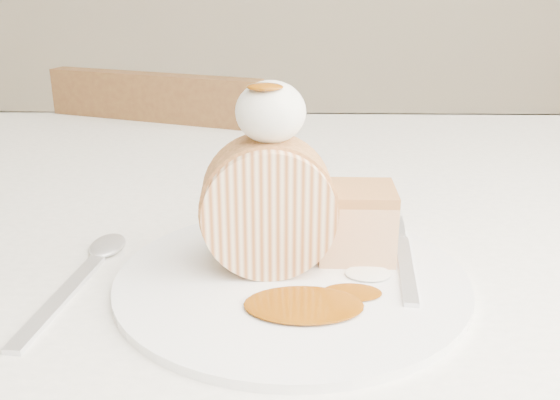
{
  "coord_description": "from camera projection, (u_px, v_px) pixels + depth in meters",
  "views": [
    {
      "loc": [
        0.03,
        -0.46,
        0.99
      ],
      "look_at": [
        0.02,
        0.01,
        0.82
      ],
      "focal_mm": 40.0,
      "sensor_mm": 36.0,
      "label": 1
    }
  ],
  "objects": [
    {
      "name": "table",
      "position": [
        269.0,
        269.0,
        0.74
      ],
      "size": [
        1.4,
        0.9,
        0.75
      ],
      "color": "white",
      "rests_on": "ground"
    },
    {
      "name": "chair_far",
      "position": [
        190.0,
        244.0,
        1.25
      ],
      "size": [
        0.5,
        0.5,
        0.83
      ],
      "rotation": [
        0.0,
        0.0,
        2.81
      ],
      "color": "brown",
      "rests_on": "ground"
    },
    {
      "name": "plate",
      "position": [
        292.0,
        279.0,
        0.51
      ],
      "size": [
        0.29,
        0.29,
        0.01
      ],
      "primitive_type": "cylinder",
      "rotation": [
        0.0,
        0.0,
        -0.01
      ],
      "color": "white",
      "rests_on": "table"
    },
    {
      "name": "roulade_slice",
      "position": [
        268.0,
        207.0,
        0.51
      ],
      "size": [
        0.11,
        0.07,
        0.11
      ],
      "primitive_type": "cylinder",
      "rotation": [
        1.57,
        0.0,
        0.08
      ],
      "color": "beige",
      "rests_on": "plate"
    },
    {
      "name": "cake_chunk",
      "position": [
        356.0,
        226.0,
        0.54
      ],
      "size": [
        0.06,
        0.06,
        0.05
      ],
      "primitive_type": "cube",
      "rotation": [
        0.0,
        0.0,
        -0.01
      ],
      "color": "#D38850",
      "rests_on": "plate"
    },
    {
      "name": "whipped_cream",
      "position": [
        271.0,
        112.0,
        0.48
      ],
      "size": [
        0.06,
        0.06,
        0.05
      ],
      "primitive_type": "ellipsoid",
      "color": "white",
      "rests_on": "roulade_slice"
    },
    {
      "name": "caramel_drizzle",
      "position": [
        265.0,
        79.0,
        0.46
      ],
      "size": [
        0.03,
        0.02,
        0.01
      ],
      "primitive_type": "ellipsoid",
      "color": "#743904",
      "rests_on": "whipped_cream"
    },
    {
      "name": "caramel_pool",
      "position": [
        304.0,
        305.0,
        0.46
      ],
      "size": [
        0.09,
        0.06,
        0.0
      ],
      "primitive_type": null,
      "rotation": [
        0.0,
        0.0,
        -0.01
      ],
      "color": "#743904",
      "rests_on": "plate"
    },
    {
      "name": "fork",
      "position": [
        406.0,
        268.0,
        0.52
      ],
      "size": [
        0.04,
        0.17,
        0.0
      ],
      "primitive_type": "cube",
      "rotation": [
        0.0,
        0.0,
        -0.1
      ],
      "color": "silver",
      "rests_on": "plate"
    },
    {
      "name": "spoon",
      "position": [
        61.0,
        299.0,
        0.48
      ],
      "size": [
        0.05,
        0.18,
        0.0
      ],
      "primitive_type": "cube",
      "rotation": [
        0.0,
        0.0,
        -0.1
      ],
      "color": "silver",
      "rests_on": "table"
    }
  ]
}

